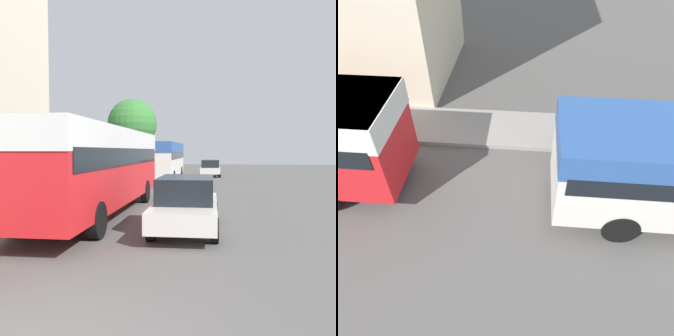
# 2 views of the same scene
# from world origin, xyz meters

# --- Properties ---
(pedestrian_walking_away) EXTENTS (0.38, 0.38, 1.58)m
(pedestrian_walking_away) POSITION_xyz_m (-4.39, 19.92, 0.95)
(pedestrian_walking_away) COLOR #232838
(pedestrian_walking_away) RESTS_ON sidewalk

